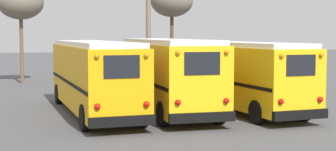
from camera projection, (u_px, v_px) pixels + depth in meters
ground_plane at (172, 114)px, 22.71m from camera, size 160.00×160.00×0.00m
school_bus_0 at (94, 75)px, 22.64m from camera, size 2.73×10.69×3.21m
school_bus_1 at (167, 72)px, 23.43m from camera, size 2.90×10.44×3.30m
school_bus_2 at (241, 74)px, 23.55m from camera, size 2.88×9.56×3.17m
utility_pole at (148, 32)px, 33.91m from camera, size 1.80×0.33×7.10m
bare_tree_0 at (172, 2)px, 36.91m from camera, size 3.06×3.06×7.06m
bare_tree_1 at (21, 3)px, 36.40m from camera, size 3.22×3.22×6.97m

